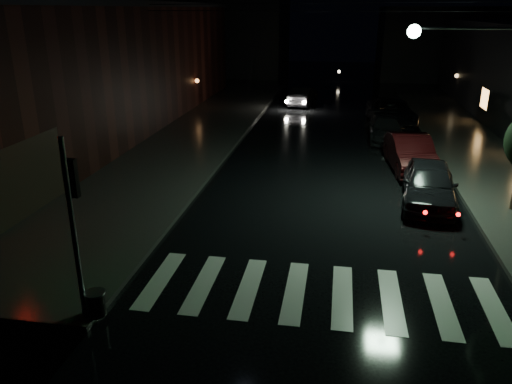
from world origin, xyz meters
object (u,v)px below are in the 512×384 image
at_px(parked_car_a, 429,184).
at_px(parked_car_b, 410,153).
at_px(oncoming_car, 303,96).
at_px(parked_car_c, 385,128).
at_px(parked_car_d, 391,113).

bearing_deg(parked_car_a, parked_car_b, 99.02).
xyz_separation_m(parked_car_b, oncoming_car, (-5.97, 15.18, -0.10)).
distance_m(parked_car_a, oncoming_car, 20.29).
relative_size(parked_car_b, parked_car_c, 1.08).
xyz_separation_m(parked_car_d, oncoming_car, (-5.92, 5.91, -0.10)).
xyz_separation_m(parked_car_c, parked_car_d, (0.62, 3.80, 0.15)).
xyz_separation_m(parked_car_a, oncoming_car, (-6.14, 19.34, -0.10)).
bearing_deg(parked_car_d, parked_car_c, -102.63).
height_order(parked_car_c, parked_car_d, parked_car_d).
height_order(parked_car_a, parked_car_b, parked_car_a).
relative_size(parked_car_b, oncoming_car, 1.14).
distance_m(parked_car_a, parked_car_b, 4.16).
xyz_separation_m(parked_car_c, oncoming_car, (-5.30, 9.70, 0.05)).
xyz_separation_m(parked_car_a, parked_car_d, (-0.22, 13.43, -0.00)).
bearing_deg(parked_car_d, oncoming_car, 131.72).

